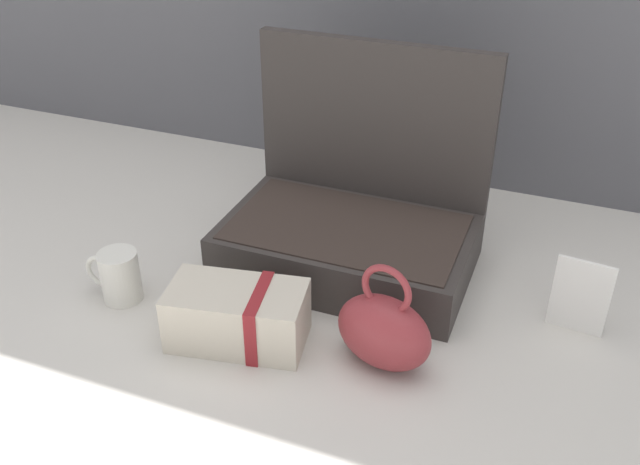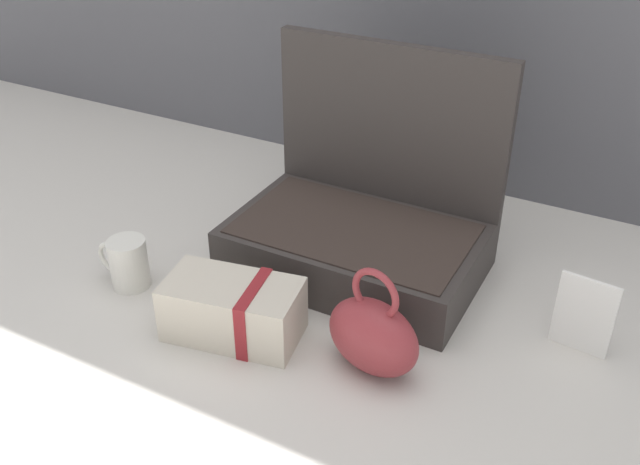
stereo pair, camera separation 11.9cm
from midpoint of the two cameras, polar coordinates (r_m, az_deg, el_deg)
ground_plane at (r=1.29m, az=2.96°, el=-5.62°), size 6.00×6.00×0.00m
open_suitcase at (r=1.35m, az=5.95°, el=0.68°), size 0.46×0.30×0.40m
teal_pouch_handbag at (r=1.12m, az=7.32°, el=-8.23°), size 0.18×0.12×0.19m
cream_toiletry_bag at (r=1.19m, az=-3.98°, el=-6.27°), size 0.24×0.16×0.10m
coffee_mug at (r=1.34m, az=-12.67°, el=-2.45°), size 0.11×0.07×0.10m
info_card_left at (r=1.24m, az=22.93°, el=-6.18°), size 0.09×0.02×0.14m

